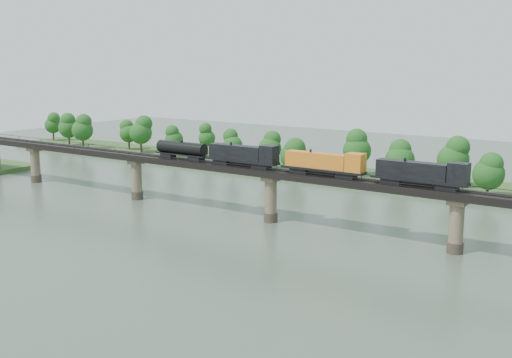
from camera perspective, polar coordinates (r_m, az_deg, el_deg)
The scene contains 6 objects.
ground at distance 116.08m, azimuth -6.87°, elevation -6.85°, with size 400.00×400.00×0.00m, color #3B4A3A.
far_bank at distance 186.34m, azimuth 10.59°, elevation -0.01°, with size 300.00×24.00×1.60m, color #2B4B1E.
bridge at distance 137.81m, azimuth 1.32°, elevation -1.61°, with size 236.00×30.00×11.50m.
bridge_superstructure at distance 136.60m, azimuth 1.33°, elevation 0.98°, with size 220.00×4.90×0.75m.
far_treeline at distance 184.48m, azimuth 7.78°, elevation 2.49°, with size 289.06×17.54×13.60m.
freight_train at distance 133.14m, azimuth 3.48°, elevation 1.64°, with size 73.96×2.88×5.09m.
Camera 1 is at (73.49, -82.82, 34.85)m, focal length 45.00 mm.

